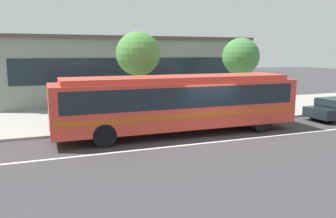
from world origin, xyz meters
TOP-DOWN VIEW (x-y plane):
  - ground_plane at (0.00, 0.00)m, footprint 120.00×120.00m
  - sidewalk_slab at (0.00, 6.55)m, footprint 60.00×8.00m
  - lane_stripe_center at (0.00, -0.80)m, footprint 56.00×0.16m
  - transit_bus at (-1.06, 1.20)m, footprint 11.79×2.61m
  - pedestrian_waiting_near_sign at (-2.30, 4.04)m, footprint 0.34×0.34m
  - pedestrian_walking_along_curb at (1.06, 4.07)m, footprint 0.43×0.43m
  - pedestrian_standing_by_tree at (0.40, 4.49)m, footprint 0.38×0.38m
  - bus_stop_sign at (3.06, 2.92)m, footprint 0.16×0.43m
  - street_tree_near_stop at (-1.96, 4.99)m, footprint 2.48×2.48m
  - street_tree_mid_block at (5.29, 5.79)m, footprint 2.45×2.45m
  - station_building at (-0.52, 13.07)m, footprint 19.02×6.58m

SIDE VIEW (x-z plane):
  - ground_plane at x=0.00m, z-range 0.00..0.00m
  - lane_stripe_center at x=0.00m, z-range 0.00..0.01m
  - sidewalk_slab at x=0.00m, z-range 0.00..0.12m
  - pedestrian_waiting_near_sign at x=-2.30m, z-range 0.26..1.90m
  - pedestrian_walking_along_curb at x=1.06m, z-range 0.27..1.95m
  - pedestrian_standing_by_tree at x=0.40m, z-range 0.26..1.97m
  - transit_bus at x=-1.06m, z-range 0.23..3.04m
  - bus_stop_sign at x=3.06m, z-range 0.48..3.03m
  - station_building at x=-0.52m, z-range 0.01..5.07m
  - street_tree_mid_block at x=5.29m, z-range 1.23..5.96m
  - street_tree_near_stop at x=-1.96m, z-range 1.30..6.25m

